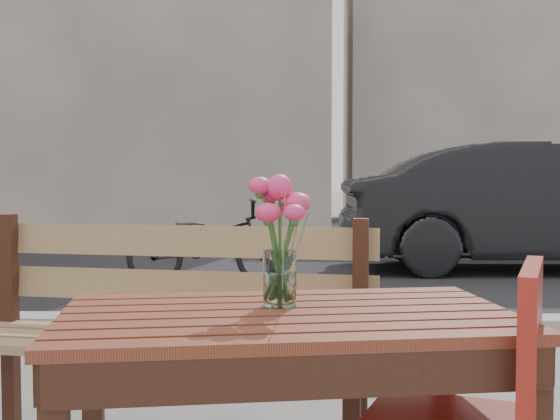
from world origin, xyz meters
name	(u,v)px	position (x,y,z in m)	size (l,w,h in m)	color
street	(268,282)	(0.00, 5.06, 0.03)	(30.00, 8.12, 0.12)	black
backdrop_buildings	(291,63)	(0.17, 14.40, 3.60)	(15.50, 4.00, 8.00)	gray
main_table	(287,357)	(0.25, 0.11, 0.61)	(1.26, 0.85, 0.72)	maroon
main_bench	(169,313)	(-0.20, 0.85, 0.57)	(1.58, 0.70, 0.95)	#9C7650
red_chair	(482,407)	(0.74, 0.03, 0.50)	(0.55, 0.55, 0.86)	maroon
main_vase	(280,225)	(0.23, 0.19, 0.95)	(0.19, 0.19, 0.36)	white
parked_car	(534,207)	(2.94, 6.21, 0.70)	(1.49, 4.28, 1.41)	black
bicycle	(209,242)	(-0.57, 5.09, 0.42)	(0.56, 1.60, 0.84)	black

